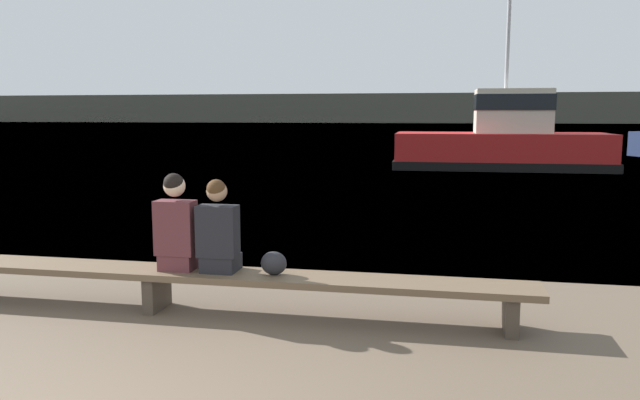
# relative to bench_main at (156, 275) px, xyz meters

# --- Properties ---
(water_surface) EXTENTS (240.00, 240.00, 0.00)m
(water_surface) POSITION_rel_bench_main_xyz_m (0.49, 121.92, -0.36)
(water_surface) COLOR #5684A3
(water_surface) RESTS_ON ground
(far_shoreline) EXTENTS (600.00, 12.00, 6.51)m
(far_shoreline) POSITION_rel_bench_main_xyz_m (0.49, 139.31, 2.89)
(far_shoreline) COLOR #4C4C42
(far_shoreline) RESTS_ON ground
(bench_main) EXTENTS (7.77, 0.53, 0.44)m
(bench_main) POSITION_rel_bench_main_xyz_m (0.00, 0.00, 0.00)
(bench_main) COLOR brown
(bench_main) RESTS_ON ground
(person_left) EXTENTS (0.40, 0.36, 1.01)m
(person_left) POSITION_rel_bench_main_xyz_m (0.24, -0.01, 0.54)
(person_left) COLOR #56282D
(person_left) RESTS_ON bench_main
(person_right) EXTENTS (0.40, 0.36, 0.96)m
(person_right) POSITION_rel_bench_main_xyz_m (0.70, -0.00, 0.50)
(person_right) COLOR black
(person_right) RESTS_ON bench_main
(shopping_bag) EXTENTS (0.27, 0.18, 0.24)m
(shopping_bag) POSITION_rel_bench_main_xyz_m (1.28, -0.00, 0.19)
(shopping_bag) COLOR #232328
(shopping_bag) RESTS_ON bench_main
(tugboat_red) EXTENTS (7.90, 3.15, 6.27)m
(tugboat_red) POSITION_rel_bench_main_xyz_m (5.12, 18.34, 0.57)
(tugboat_red) COLOR #A81919
(tugboat_red) RESTS_ON water_surface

